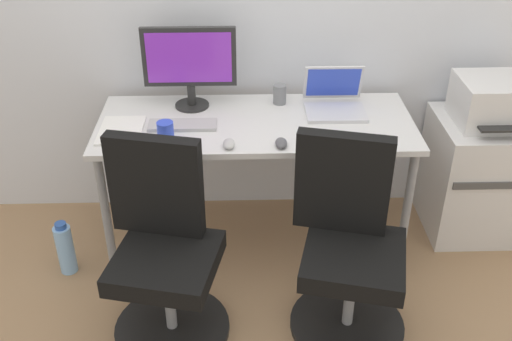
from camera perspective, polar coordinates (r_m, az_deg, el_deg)
name	(u,v)px	position (r m, az deg, el deg)	size (l,w,h in m)	color
ground_plane	(256,238)	(3.45, -0.02, -6.48)	(5.28, 5.28, 0.00)	#9E7A56
desk	(256,134)	(3.08, -0.03, 3.53)	(1.61, 0.66, 0.75)	silver
office_chair_left	(164,252)	(2.72, -8.77, -7.70)	(0.54, 0.54, 0.94)	black
office_chair_right	(348,249)	(2.74, 8.80, -7.39)	(0.54, 0.54, 0.94)	black
side_cabinet	(476,175)	(3.60, 20.27, -0.43)	(0.52, 0.53, 0.68)	silver
printer	(493,101)	(3.39, 21.70, 6.15)	(0.38, 0.40, 0.24)	silver
water_bottle_on_floor	(65,248)	(3.30, -17.72, -7.09)	(0.09, 0.09, 0.31)	#8CBFF2
desktop_monitor	(189,62)	(3.13, -6.36, 10.25)	(0.48, 0.18, 0.43)	#262626
open_laptop	(335,100)	(3.18, 7.50, 6.67)	(0.31, 0.29, 0.22)	silver
keyboard_by_monitor	(183,125)	(3.01, -7.02, 4.32)	(0.34, 0.12, 0.02)	#B7B7B7
keyboard_by_laptop	(353,142)	(2.87, 9.25, 2.68)	(0.34, 0.12, 0.02)	#B7B7B7
mouse_by_monitor	(281,143)	(2.82, 2.42, 2.64)	(0.06, 0.10, 0.03)	#515156
mouse_by_laptop	(229,144)	(2.81, -2.59, 2.57)	(0.06, 0.10, 0.03)	#B7B7B7
coffee_mug	(165,131)	(2.89, -8.63, 3.74)	(0.08, 0.08, 0.09)	blue
pen_cup	(280,94)	(3.22, 2.27, 7.28)	(0.07, 0.07, 0.10)	slate
paper_pile	(121,130)	(3.02, -12.73, 3.76)	(0.21, 0.30, 0.01)	white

